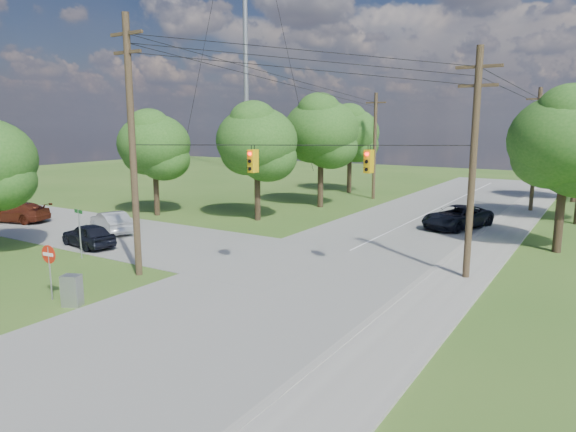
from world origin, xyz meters
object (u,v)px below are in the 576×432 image
Objects in this scene: pole_sw at (132,144)px; car_cross_silver at (111,222)px; pole_ne at (473,162)px; pole_north_e at (536,149)px; car_main_north at (457,217)px; do_not_enter_sign at (49,260)px; pole_north_w at (375,145)px; car_cross_far at (17,212)px; car_cross_dark at (88,235)px; control_cabinet at (72,291)px.

pole_sw is 11.86m from car_cross_silver.
car_cross_silver is (-22.39, -1.98, -4.72)m from pole_ne.
car_cross_silver is (-22.39, -23.98, -4.38)m from pole_north_e.
do_not_enter_sign is at bearing -92.57° from car_main_north.
car_main_north is (10.50, -10.21, -4.32)m from pole_north_w.
pole_sw is at bearing 58.69° from car_cross_far.
car_main_north is at bearing 145.31° from car_cross_dark.
car_cross_dark is (-6.81, 2.30, -5.50)m from pole_sw.
car_main_north is at bearing 46.52° from control_cabinet.
do_not_enter_sign is (0.14, -34.00, -3.43)m from pole_north_w.
car_main_north is at bearing 62.48° from pole_sw.
pole_ne reaches higher than car_main_north.
pole_north_e is 1.79× the size of car_main_north.
pole_ne is 21.52m from car_cross_dark.
do_not_enter_sign is at bearing -93.36° from pole_sw.
pole_sw is at bearing 81.28° from control_cabinet.
do_not_enter_sign reaches higher than car_cross_dark.
car_cross_far is at bearing -61.45° from car_cross_silver.
pole_ne is 18.64m from do_not_enter_sign.
car_main_north is at bearing -108.41° from pole_north_e.
car_cross_dark reaches higher than control_cabinet.
car_cross_far is (-11.05, 2.14, 0.02)m from car_cross_dark.
pole_sw reaches higher than car_cross_dark.
pole_north_e is at bearing 153.37° from car_cross_dark.
pole_north_w is 2.44× the size of car_cross_dark.
pole_north_w is 2.01× the size of car_cross_far.
pole_north_w reaches higher than do_not_enter_sign.
car_cross_dark is 0.94× the size of car_cross_silver.
car_cross_far reaches higher than car_cross_dark.
car_cross_silver reaches higher than control_cabinet.
do_not_enter_sign is (17.60, -8.84, 0.94)m from car_cross_far.
car_cross_far is (-17.86, 4.44, -5.47)m from pole_sw.
car_cross_silver is at bearing 147.73° from pole_sw.
pole_north_w is at bearing 84.25° from do_not_enter_sign.
control_cabinet is at bearing 66.02° from car_cross_silver.
pole_sw is at bearing -150.62° from pole_ne.
car_cross_silver is (-2.08, 3.32, 0.02)m from car_cross_dark.
control_cabinet is 1.72m from do_not_enter_sign.
car_cross_far is (-8.97, -1.18, 0.00)m from car_cross_silver.
pole_sw is 2.14× the size of car_main_north.
car_main_north is at bearing 100.78° from car_cross_far.
car_main_north is 4.40× the size of control_cabinet.
pole_north_e reaches higher than car_cross_far.
do_not_enter_sign reaches higher than car_cross_silver.
pole_north_w reaches higher than control_cabinet.
car_main_north is (-3.40, -10.21, -4.32)m from pole_north_e.
car_cross_silver is 13.26m from do_not_enter_sign.
do_not_enter_sign is (8.64, -10.02, 0.95)m from car_cross_silver.
car_main_north is at bearing 147.02° from car_cross_silver.
do_not_enter_sign is (6.55, -6.70, 0.96)m from car_cross_dark.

